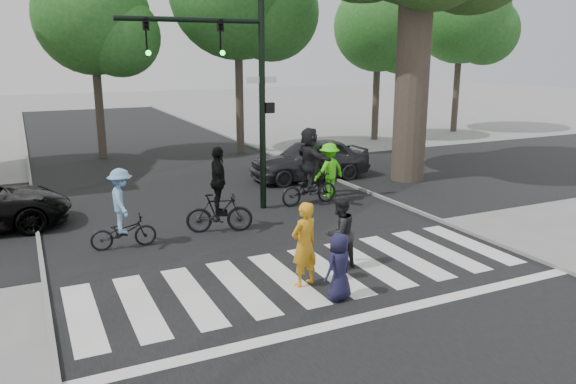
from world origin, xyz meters
name	(u,v)px	position (x,y,z in m)	size (l,w,h in m)	color
ground	(331,293)	(0.00, 0.00, 0.00)	(120.00, 120.00, 0.00)	gray
road_stem	(240,224)	(0.00, 5.00, 0.01)	(10.00, 70.00, 0.01)	black
road_cross	(207,199)	(0.00, 8.00, 0.01)	(70.00, 10.00, 0.01)	black
curb_left	(40,249)	(-5.05, 5.00, 0.05)	(0.10, 70.00, 0.10)	gray
curb_right	(392,202)	(5.05, 5.00, 0.05)	(0.10, 70.00, 0.10)	gray
crosswalk	(315,280)	(0.00, 0.66, 0.01)	(10.00, 3.85, 0.01)	silver
traffic_signal	(234,77)	(0.35, 6.20, 3.90)	(4.45, 0.29, 6.00)	black
bg_tree_2	(99,22)	(-1.76, 16.62, 5.78)	(5.04, 4.80, 8.40)	brown
bg_tree_4	(384,31)	(12.23, 16.12, 5.64)	(4.83, 4.60, 8.15)	brown
bg_tree_5	(468,19)	(18.27, 16.69, 6.36)	(5.67, 5.40, 9.30)	brown
pedestrian_woman	(304,244)	(-0.31, 0.54, 0.87)	(0.63, 0.42, 1.74)	orange
pedestrian_child	(339,267)	(-0.02, -0.32, 0.66)	(0.64, 0.42, 1.31)	#1B1A37
pedestrian_adult	(340,233)	(0.79, 1.03, 0.81)	(0.79, 0.61, 1.62)	black
cyclist_left	(122,214)	(-3.20, 4.38, 0.84)	(1.55, 1.02, 1.95)	black
cyclist_mid	(219,198)	(-0.73, 4.58, 0.93)	(1.79, 1.13, 2.25)	black
cyclist_right	(309,171)	(2.65, 6.00, 1.06)	(1.90, 1.77, 2.39)	black
car_grey	(310,159)	(4.30, 9.12, 0.76)	(1.79, 4.44, 1.51)	#303034
bystander_hivis	(329,170)	(3.70, 6.62, 0.88)	(1.13, 0.65, 1.75)	#4FFF18
bystander_dark	(314,168)	(3.37, 7.03, 0.90)	(0.65, 0.43, 1.79)	black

